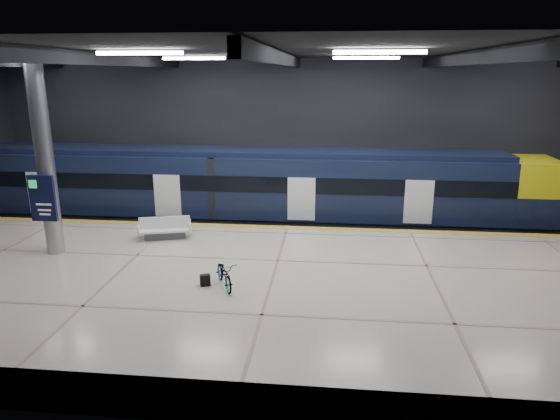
# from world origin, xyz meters

# --- Properties ---
(ground) EXTENTS (30.00, 30.00, 0.00)m
(ground) POSITION_xyz_m (0.00, 0.00, 0.00)
(ground) COLOR black
(ground) RESTS_ON ground
(room_shell) EXTENTS (30.10, 16.10, 8.05)m
(room_shell) POSITION_xyz_m (-0.00, 0.00, 5.72)
(room_shell) COLOR black
(room_shell) RESTS_ON ground
(platform) EXTENTS (30.00, 11.00, 1.10)m
(platform) POSITION_xyz_m (0.00, -2.50, 0.55)
(platform) COLOR beige
(platform) RESTS_ON ground
(safety_strip) EXTENTS (30.00, 0.40, 0.01)m
(safety_strip) POSITION_xyz_m (0.00, 2.75, 1.11)
(safety_strip) COLOR gold
(safety_strip) RESTS_ON platform
(rails) EXTENTS (30.00, 1.52, 0.16)m
(rails) POSITION_xyz_m (0.00, 5.50, 0.08)
(rails) COLOR gray
(rails) RESTS_ON ground
(train) EXTENTS (29.40, 2.84, 3.79)m
(train) POSITION_xyz_m (-0.72, 5.50, 2.06)
(train) COLOR black
(train) RESTS_ON ground
(bench) EXTENTS (2.13, 1.32, 0.88)m
(bench) POSITION_xyz_m (-4.60, 0.89, 1.41)
(bench) COLOR #595B60
(bench) RESTS_ON platform
(bicycle) EXTENTS (1.19, 1.66, 0.83)m
(bicycle) POSITION_xyz_m (-1.36, -3.31, 1.51)
(bicycle) COLOR #99999E
(bicycle) RESTS_ON platform
(pannier_bag) EXTENTS (0.35, 0.28, 0.35)m
(pannier_bag) POSITION_xyz_m (-1.96, -3.31, 1.28)
(pannier_bag) COLOR black
(pannier_bag) RESTS_ON platform
(info_column) EXTENTS (0.90, 0.78, 6.90)m
(info_column) POSITION_xyz_m (-8.00, -1.03, 4.46)
(info_column) COLOR #9EA0A5
(info_column) RESTS_ON platform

